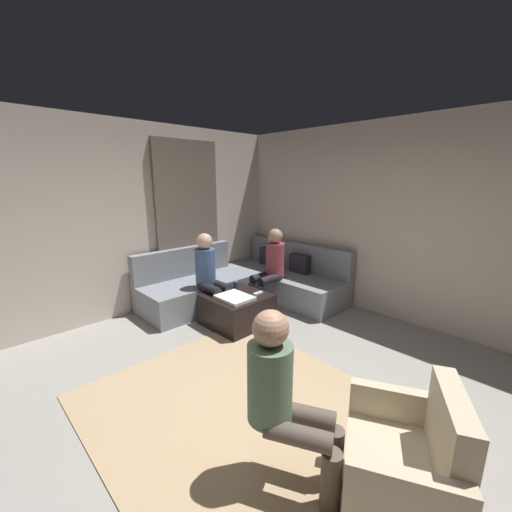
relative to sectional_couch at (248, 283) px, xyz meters
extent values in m
cube|color=gray|center=(2.08, -1.88, -0.33)|extent=(6.00, 6.00, 0.10)
cube|color=beige|center=(2.08, 1.06, 1.07)|extent=(6.00, 0.12, 2.70)
cube|color=beige|center=(-0.86, -1.88, 1.07)|extent=(0.12, 6.00, 2.70)
cube|color=#726659|center=(-0.76, -0.58, 0.97)|extent=(0.06, 1.10, 2.50)
cube|color=tan|center=(1.88, -1.78, -0.27)|extent=(2.60, 2.20, 0.01)
cube|color=gray|center=(0.30, 0.53, -0.07)|extent=(2.10, 0.85, 0.42)
cube|color=gray|center=(0.30, 0.88, 0.36)|extent=(2.10, 0.14, 0.45)
cube|color=gray|center=(-0.32, -0.75, -0.07)|extent=(0.85, 1.70, 0.42)
cube|color=gray|center=(-0.68, -0.75, 0.36)|extent=(0.14, 1.70, 0.45)
cube|color=#26262D|center=(-0.20, 0.70, 0.26)|extent=(0.36, 0.12, 0.36)
cube|color=#26262D|center=(0.50, 0.70, 0.26)|extent=(0.36, 0.12, 0.36)
cube|color=black|center=(0.57, -0.72, -0.07)|extent=(0.76, 0.76, 0.42)
cube|color=white|center=(0.67, -0.84, 0.16)|extent=(0.44, 0.36, 0.04)
cylinder|color=#334C72|center=(0.35, -0.54, 0.19)|extent=(0.08, 0.08, 0.10)
cube|color=white|center=(0.75, -0.50, 0.15)|extent=(0.05, 0.15, 0.02)
cube|color=#C6B593|center=(3.12, -1.73, -0.08)|extent=(0.75, 0.75, 0.40)
cube|color=#C6B593|center=(3.33, -1.62, 0.34)|extent=(0.36, 0.55, 0.45)
cube|color=#C6B593|center=(3.27, -2.01, 0.23)|extent=(0.53, 0.33, 0.22)
cube|color=#C6B593|center=(2.98, -1.44, 0.23)|extent=(0.53, 0.33, 0.22)
cylinder|color=black|center=(0.54, -0.25, -0.07)|extent=(0.12, 0.12, 0.42)
cylinder|color=black|center=(0.36, -0.25, -0.07)|extent=(0.12, 0.12, 0.42)
cylinder|color=black|center=(0.54, -0.05, 0.20)|extent=(0.12, 0.40, 0.12)
cylinder|color=black|center=(0.36, -0.05, 0.20)|extent=(0.12, 0.40, 0.12)
cylinder|color=#993F4C|center=(0.45, 0.15, 0.45)|extent=(0.28, 0.28, 0.50)
sphere|color=tan|center=(0.45, 0.15, 0.81)|extent=(0.22, 0.22, 0.22)
cylinder|color=black|center=(0.45, -0.76, -0.07)|extent=(0.12, 0.12, 0.42)
cylinder|color=black|center=(0.45, -0.94, -0.07)|extent=(0.12, 0.12, 0.42)
cylinder|color=black|center=(0.25, -0.76, 0.20)|extent=(0.40, 0.12, 0.12)
cylinder|color=black|center=(0.25, -0.94, 0.20)|extent=(0.40, 0.12, 0.12)
cylinder|color=#3F598C|center=(0.05, -0.85, 0.45)|extent=(0.28, 0.28, 0.50)
sphere|color=#D8AD8C|center=(0.05, -0.85, 0.81)|extent=(0.22, 0.22, 0.22)
cylinder|color=brown|center=(2.77, -1.81, -0.08)|extent=(0.12, 0.12, 0.40)
cylinder|color=brown|center=(2.85, -1.97, -0.08)|extent=(0.12, 0.12, 0.40)
cylinder|color=brown|center=(2.59, -1.90, 0.18)|extent=(0.41, 0.29, 0.12)
cylinder|color=brown|center=(2.67, -2.06, 0.18)|extent=(0.41, 0.29, 0.12)
cylinder|color=#597259|center=(2.46, -2.07, 0.43)|extent=(0.28, 0.28, 0.50)
sphere|color=tan|center=(2.46, -2.07, 0.79)|extent=(0.22, 0.22, 0.22)
camera|label=1|loc=(3.63, -3.33, 1.64)|focal=22.42mm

